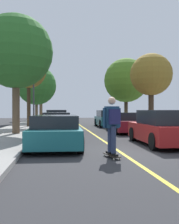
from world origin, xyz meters
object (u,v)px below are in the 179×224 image
(parked_car_left_far, at_px, (57,118))
(streetlamp, at_px, (34,84))
(street_tree_left_near, at_px, (29,71))
(skateboard, at_px, (112,155))
(street_tree_left_far, at_px, (36,85))
(street_tree_right_nearest, at_px, (151,75))
(parked_car_right_near, at_px, (125,123))
(parked_car_right_far, at_px, (107,118))
(street_tree_left_nearest, at_px, (16,52))
(street_tree_right_near, at_px, (126,80))
(street_tree_left_farthest, at_px, (41,87))
(parked_car_right_nearest, at_px, (163,128))
(skateboarder, at_px, (112,122))
(parked_car_left_nearest, at_px, (56,131))
(parked_car_left_near, at_px, (56,123))

(parked_car_left_far, bearing_deg, streetlamp, -123.96)
(street_tree_left_near, xyz_separation_m, skateboard, (3.91, -13.58, -4.49))
(street_tree_left_far, distance_m, street_tree_right_nearest, 14.34)
(parked_car_right_near, bearing_deg, parked_car_right_far, 90.00)
(parked_car_right_near, bearing_deg, street_tree_left_nearest, -168.17)
(street_tree_right_near, bearing_deg, skateboard, -106.54)
(street_tree_left_nearest, relative_size, street_tree_right_near, 1.05)
(street_tree_left_farthest, height_order, street_tree_right_nearest, street_tree_left_farthest)
(parked_car_right_nearest, height_order, street_tree_left_far, street_tree_left_far)
(parked_car_right_far, bearing_deg, parked_car_right_nearest, -90.01)
(skateboarder, bearing_deg, parked_car_left_far, 96.32)
(parked_car_left_far, xyz_separation_m, streetlamp, (-1.75, -2.60, 2.77))
(parked_car_right_nearest, height_order, skateboard, parked_car_right_nearest)
(street_tree_left_far, xyz_separation_m, streetlamp, (0.48, -8.64, -0.68))
(parked_car_left_nearest, xyz_separation_m, parked_car_left_far, (0.00, 12.76, 0.09))
(parked_car_left_near, xyz_separation_m, street_tree_left_nearest, (-2.23, -1.32, 4.03))
(parked_car_left_near, distance_m, skateboarder, 8.70)
(parked_car_right_far, height_order, skateboard, parked_car_right_far)
(skateboarder, bearing_deg, parked_car_right_near, 72.55)
(street_tree_left_far, bearing_deg, street_tree_left_nearest, -90.00)
(street_tree_left_nearest, xyz_separation_m, street_tree_left_farthest, (0.00, 21.66, 0.03))
(parked_car_right_far, xyz_separation_m, skateboarder, (-2.70, -14.65, 0.37))
(parked_car_right_near, height_order, parked_car_right_far, parked_car_right_far)
(parked_car_right_near, xyz_separation_m, street_tree_left_far, (-6.62, 12.66, 3.53))
(parked_car_right_far, height_order, street_tree_left_far, street_tree_left_far)
(street_tree_left_far, relative_size, street_tree_left_farthest, 0.92)
(street_tree_left_far, xyz_separation_m, skateboarder, (3.92, -21.25, -3.09))
(parked_car_right_near, distance_m, skateboard, 8.99)
(parked_car_left_far, bearing_deg, street_tree_left_near, -144.42)
(parked_car_left_far, bearing_deg, parked_car_left_near, -90.01)
(parked_car_right_near, height_order, street_tree_left_farthest, street_tree_left_farthest)
(street_tree_left_farthest, distance_m, street_tree_right_near, 15.08)
(parked_car_left_nearest, distance_m, skateboarder, 3.01)
(street_tree_left_nearest, xyz_separation_m, street_tree_right_near, (8.85, 9.47, -0.37))
(parked_car_left_far, xyz_separation_m, street_tree_left_far, (-2.23, 6.04, 3.45))
(parked_car_right_nearest, bearing_deg, parked_car_left_far, 109.15)
(parked_car_left_nearest, relative_size, street_tree_right_nearest, 0.83)
(street_tree_right_near, bearing_deg, street_tree_left_farthest, 125.96)
(parked_car_right_near, height_order, skateboard, parked_car_right_near)
(parked_car_left_near, distance_m, parked_car_right_near, 4.39)
(street_tree_left_far, height_order, streetlamp, street_tree_left_far)
(parked_car_right_far, bearing_deg, street_tree_left_far, 135.06)
(parked_car_left_near, xyz_separation_m, skateboard, (1.68, -8.49, -0.56))
(street_tree_left_near, relative_size, skateboard, 6.78)
(parked_car_right_nearest, relative_size, street_tree_left_near, 0.73)
(parked_car_left_far, height_order, skateboard, parked_car_left_far)
(parked_car_right_far, relative_size, streetlamp, 0.71)
(parked_car_left_nearest, xyz_separation_m, street_tree_left_far, (-2.23, 18.80, 3.53))
(parked_car_right_far, distance_m, streetlamp, 7.04)
(street_tree_left_far, xyz_separation_m, street_tree_right_near, (8.85, -4.58, 0.14))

